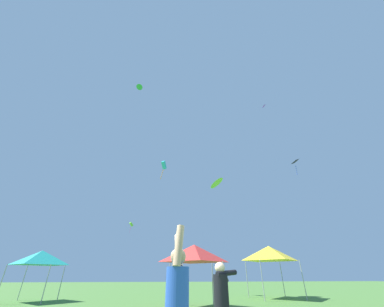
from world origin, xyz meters
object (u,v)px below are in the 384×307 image
at_px(canopy_tent_yellow, 269,253).
at_px(kite_lime_delta, 216,182).
at_px(kite_cyan_box, 164,166).
at_px(kite_black_diamond, 295,162).
at_px(kite_lime_box, 131,225).
at_px(person_flyer_blue, 177,298).
at_px(person_watcher_black, 222,296).
at_px(kite_green_delta, 140,87).
at_px(kite_purple_diamond, 264,106).
at_px(canopy_tent_teal, 41,258).
at_px(canopy_tent_red, 194,253).

distance_m(canopy_tent_yellow, kite_lime_delta, 7.40).
xyz_separation_m(kite_cyan_box, kite_black_diamond, (18.41, 5.14, 4.10)).
distance_m(kite_lime_box, kite_black_diamond, 25.13).
distance_m(person_flyer_blue, kite_black_diamond, 32.30).
bearing_deg(kite_black_diamond, person_flyer_blue, -128.69).
distance_m(person_watcher_black, kite_black_diamond, 30.42).
xyz_separation_m(person_flyer_blue, person_watcher_black, (1.18, 1.85, -0.11)).
bearing_deg(kite_lime_box, canopy_tent_yellow, -53.83).
xyz_separation_m(person_flyer_blue, kite_green_delta, (-3.73, 16.02, 19.58)).
distance_m(canopy_tent_yellow, kite_purple_diamond, 25.12).
height_order(kite_lime_delta, kite_black_diamond, kite_black_diamond).
height_order(canopy_tent_teal, kite_purple_diamond, kite_purple_diamond).
xyz_separation_m(person_watcher_black, kite_cyan_box, (-1.53, 15.56, 10.46)).
bearing_deg(canopy_tent_teal, kite_cyan_box, 27.27).
xyz_separation_m(canopy_tent_yellow, kite_lime_box, (-12.46, 17.04, 5.00)).
relative_size(kite_lime_delta, kite_purple_diamond, 3.02).
relative_size(kite_lime_box, kite_black_diamond, 0.64).
bearing_deg(kite_black_diamond, canopy_tent_teal, -160.79).
height_order(person_watcher_black, kite_green_delta, kite_green_delta).
bearing_deg(canopy_tent_yellow, kite_cyan_box, 154.86).
height_order(kite_lime_box, kite_purple_diamond, kite_purple_diamond).
height_order(person_flyer_blue, canopy_tent_yellow, canopy_tent_yellow).
relative_size(canopy_tent_teal, kite_purple_diamond, 4.96).
relative_size(person_flyer_blue, kite_cyan_box, 1.16).
bearing_deg(kite_green_delta, canopy_tent_red, -51.54).
bearing_deg(canopy_tent_yellow, canopy_tent_teal, -179.87).
bearing_deg(kite_purple_diamond, kite_cyan_box, -161.77).
xyz_separation_m(person_watcher_black, kite_lime_delta, (3.49, 13.73, 8.17)).
bearing_deg(kite_lime_box, canopy_tent_red, -73.97).
distance_m(person_flyer_blue, kite_purple_diamond, 36.20).
xyz_separation_m(canopy_tent_red, kite_purple_diamond, (13.25, 13.15, 22.85)).
bearing_deg(kite_black_diamond, canopy_tent_red, -141.08).
relative_size(canopy_tent_teal, kite_black_diamond, 1.33).
bearing_deg(person_flyer_blue, kite_black_diamond, 51.31).
relative_size(canopy_tent_red, kite_lime_box, 2.10).
bearing_deg(canopy_tent_yellow, person_watcher_black, -120.22).
bearing_deg(kite_green_delta, kite_purple_diamond, 19.00).
height_order(person_flyer_blue, kite_lime_box, kite_lime_box).
height_order(canopy_tent_teal, kite_green_delta, kite_green_delta).
relative_size(kite_cyan_box, kite_black_diamond, 0.88).
bearing_deg(kite_green_delta, person_flyer_blue, -76.89).
height_order(kite_green_delta, kite_lime_box, kite_green_delta).
xyz_separation_m(canopy_tent_red, kite_lime_box, (-6.11, 21.27, 5.40)).
bearing_deg(kite_lime_delta, canopy_tent_teal, -170.55).
height_order(kite_lime_delta, kite_lime_box, kite_lime_delta).
height_order(kite_lime_box, kite_black_diamond, kite_black_diamond).
bearing_deg(person_flyer_blue, kite_lime_delta, 73.30).
relative_size(person_flyer_blue, kite_black_diamond, 1.02).
bearing_deg(person_watcher_black, kite_cyan_box, 95.61).
distance_m(canopy_tent_red, kite_lime_box, 22.78).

